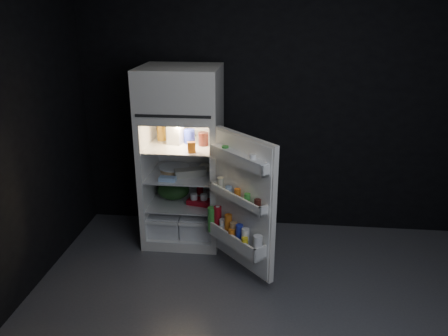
# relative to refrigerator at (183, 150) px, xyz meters

# --- Properties ---
(floor) EXTENTS (4.00, 3.40, 0.00)m
(floor) POSITION_rel_refrigerator_xyz_m (0.86, -1.32, -0.96)
(floor) COLOR #515156
(floor) RESTS_ON ground
(wall_back) EXTENTS (4.00, 0.00, 2.70)m
(wall_back) POSITION_rel_refrigerator_xyz_m (0.86, 0.38, 0.39)
(wall_back) COLOR black
(wall_back) RESTS_ON ground
(refrigerator) EXTENTS (0.76, 0.71, 1.78)m
(refrigerator) POSITION_rel_refrigerator_xyz_m (0.00, 0.00, 0.00)
(refrigerator) COLOR white
(refrigerator) RESTS_ON ground
(fridge_door) EXTENTS (0.63, 0.66, 1.22)m
(fridge_door) POSITION_rel_refrigerator_xyz_m (0.63, -0.65, -0.28)
(fridge_door) COLOR white
(fridge_door) RESTS_ON ground
(milk_jug) EXTENTS (0.16, 0.16, 0.24)m
(milk_jug) POSITION_rel_refrigerator_xyz_m (-0.06, -0.01, 0.19)
(milk_jug) COLOR white
(milk_jug) RESTS_ON refrigerator
(mayo_jar) EXTENTS (0.13, 0.13, 0.14)m
(mayo_jar) POSITION_rel_refrigerator_xyz_m (0.07, 0.01, 0.14)
(mayo_jar) COLOR #202EAE
(mayo_jar) RESTS_ON refrigerator
(jam_jar) EXTENTS (0.12, 0.12, 0.13)m
(jam_jar) POSITION_rel_refrigerator_xyz_m (0.22, -0.04, 0.14)
(jam_jar) COLOR black
(jam_jar) RESTS_ON refrigerator
(amber_bottle) EXTENTS (0.09, 0.09, 0.22)m
(amber_bottle) POSITION_rel_refrigerator_xyz_m (-0.23, 0.08, 0.18)
(amber_bottle) COLOR orange
(amber_bottle) RESTS_ON refrigerator
(small_carton) EXTENTS (0.08, 0.07, 0.10)m
(small_carton) POSITION_rel_refrigerator_xyz_m (0.14, -0.27, 0.12)
(small_carton) COLOR #C96317
(small_carton) RESTS_ON refrigerator
(egg_carton) EXTENTS (0.33, 0.21, 0.07)m
(egg_carton) POSITION_rel_refrigerator_xyz_m (0.09, -0.11, -0.19)
(egg_carton) COLOR gray
(egg_carton) RESTS_ON refrigerator
(pie) EXTENTS (0.29, 0.29, 0.04)m
(pie) POSITION_rel_refrigerator_xyz_m (-0.09, 0.01, -0.21)
(pie) COLOR #A48356
(pie) RESTS_ON refrigerator
(flat_package) EXTENTS (0.16, 0.09, 0.04)m
(flat_package) POSITION_rel_refrigerator_xyz_m (-0.10, -0.26, -0.21)
(flat_package) COLOR #96BAE7
(flat_package) RESTS_ON refrigerator
(wrapped_pkg) EXTENTS (0.14, 0.12, 0.05)m
(wrapped_pkg) POSITION_rel_refrigerator_xyz_m (0.23, 0.08, -0.20)
(wrapped_pkg) COLOR beige
(wrapped_pkg) RESTS_ON refrigerator
(produce_bag) EXTENTS (0.37, 0.33, 0.20)m
(produce_bag) POSITION_rel_refrigerator_xyz_m (-0.11, -0.01, -0.43)
(produce_bag) COLOR #193815
(produce_bag) RESTS_ON refrigerator
(yogurt_tray) EXTENTS (0.27, 0.19, 0.05)m
(yogurt_tray) POSITION_rel_refrigerator_xyz_m (0.19, -0.12, -0.50)
(yogurt_tray) COLOR maroon
(yogurt_tray) RESTS_ON refrigerator
(small_can_red) EXTENTS (0.08, 0.08, 0.09)m
(small_can_red) POSITION_rel_refrigerator_xyz_m (0.14, 0.14, -0.48)
(small_can_red) COLOR maroon
(small_can_red) RESTS_ON refrigerator
(small_can_silver) EXTENTS (0.09, 0.09, 0.09)m
(small_can_silver) POSITION_rel_refrigerator_xyz_m (0.26, 0.10, -0.48)
(small_can_silver) COLOR white
(small_can_silver) RESTS_ON refrigerator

